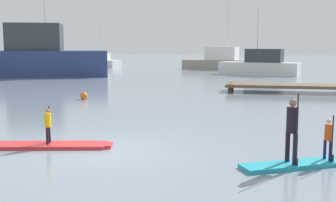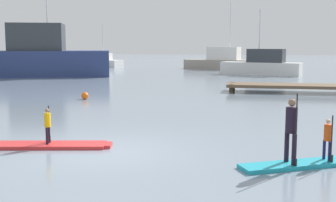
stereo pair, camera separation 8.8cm
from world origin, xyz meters
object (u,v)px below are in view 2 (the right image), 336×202
at_px(paddler_child_solo, 48,124).
at_px(motor_boat_small_navy, 98,62).
at_px(fishing_boat_white_large, 26,58).
at_px(paddleboard_far, 300,164).
at_px(trawler_grey_distant, 262,65).
at_px(paddler_child_front, 328,137).
at_px(paddler_adult, 291,127).
at_px(fishing_boat_green_midground, 220,60).
at_px(paddleboard_near, 48,145).
at_px(mooring_buoy_far, 85,96).

xyz_separation_m(paddler_child_solo, motor_boat_small_navy, (-14.68, 43.77, 0.05)).
bearing_deg(fishing_boat_white_large, motor_boat_small_navy, 88.64).
bearing_deg(paddleboard_far, motor_boat_small_navy, 115.88).
relative_size(paddler_child_solo, trawler_grey_distant, 0.14).
bearing_deg(motor_boat_small_navy, paddler_child_front, -63.28).
relative_size(paddler_adult, fishing_boat_white_large, 0.10).
height_order(paddler_child_solo, fishing_boat_green_midground, fishing_boat_green_midground).
relative_size(paddler_adult, fishing_boat_green_midground, 0.20).
height_order(paddleboard_near, mooring_buoy_far, mooring_buoy_far).
distance_m(paddler_child_front, fishing_boat_green_midground, 42.26).
bearing_deg(fishing_boat_white_large, paddleboard_far, -50.34).
bearing_deg(mooring_buoy_far, fishing_boat_white_large, 128.05).
height_order(fishing_boat_white_large, fishing_boat_green_midground, fishing_boat_white_large).
relative_size(paddler_child_solo, mooring_buoy_far, 2.73).
height_order(paddler_child_solo, paddleboard_far, paddler_child_solo).
relative_size(paddleboard_far, paddler_child_front, 2.63).
bearing_deg(paddleboard_near, motor_boat_small_navy, 108.52).
distance_m(paddleboard_far, paddler_adult, 0.98).
distance_m(paddler_child_front, mooring_buoy_far, 15.32).
bearing_deg(motor_boat_small_navy, paddleboard_near, -71.48).
relative_size(paddleboard_near, paddler_child_front, 3.23).
bearing_deg(fishing_boat_green_midground, trawler_grey_distant, -63.74).
bearing_deg(paddleboard_far, paddleboard_near, 174.33).
bearing_deg(mooring_buoy_far, paddler_adult, -49.37).
xyz_separation_m(paddler_child_front, trawler_grey_distant, (-1.03, 32.12, 0.31)).
bearing_deg(fishing_boat_green_midground, mooring_buoy_far, -98.94).
xyz_separation_m(paddleboard_near, paddler_adult, (6.65, -0.83, 0.94)).
bearing_deg(paddleboard_far, fishing_boat_white_large, 129.66).
bearing_deg(motor_boat_small_navy, paddler_child_solo, -71.46).
relative_size(trawler_grey_distant, mooring_buoy_far, 19.98).
height_order(paddler_adult, paddler_child_front, paddler_adult).
relative_size(paddler_child_solo, paddleboard_far, 0.36).
distance_m(paddler_child_front, fishing_boat_white_large, 34.65).
xyz_separation_m(paddler_child_solo, paddler_adult, (6.64, -0.84, 0.32)).
distance_m(paddler_child_front, motor_boat_small_navy, 49.42).
distance_m(fishing_boat_green_midground, mooring_buoy_far, 31.30).
xyz_separation_m(paddleboard_near, mooring_buoy_far, (-3.15, 10.59, 0.15)).
height_order(paddler_adult, trawler_grey_distant, trawler_grey_distant).
relative_size(motor_boat_small_navy, mooring_buoy_far, 18.53).
relative_size(paddler_adult, motor_boat_small_navy, 0.23).
distance_m(paddler_child_solo, paddler_adult, 6.70).
relative_size(paddleboard_near, fishing_boat_white_large, 0.22).
distance_m(paddleboard_far, fishing_boat_green_midground, 42.51).
distance_m(paddleboard_near, paddleboard_far, 6.94).
bearing_deg(trawler_grey_distant, mooring_buoy_far, -114.54).
xyz_separation_m(paddleboard_far, trawler_grey_distant, (-0.38, 32.45, 0.93)).
bearing_deg(paddler_child_solo, paddler_child_front, -2.88).
relative_size(paddleboard_near, paddler_adult, 2.16).
bearing_deg(paddler_child_front, paddler_child_solo, 177.12).
xyz_separation_m(paddler_adult, paddler_child_front, (0.91, 0.46, -0.32)).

